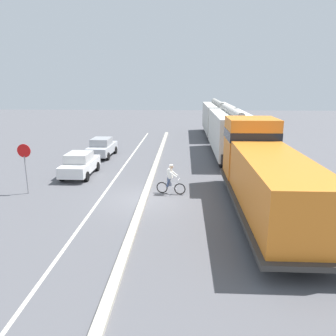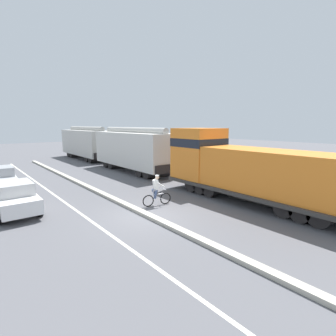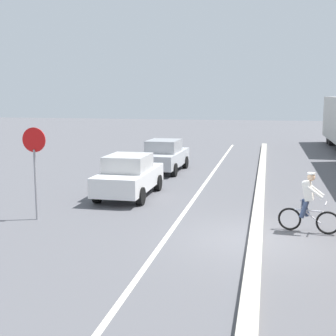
% 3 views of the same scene
% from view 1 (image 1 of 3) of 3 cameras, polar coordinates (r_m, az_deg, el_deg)
% --- Properties ---
extents(ground_plane, '(120.00, 120.00, 0.00)m').
position_cam_1_polar(ground_plane, '(17.98, -4.21, -5.47)').
color(ground_plane, '#56565B').
extents(median_curb, '(0.36, 36.00, 0.16)m').
position_cam_1_polar(median_curb, '(23.65, -2.48, -0.30)').
color(median_curb, '#B2AD9E').
rests_on(median_curb, ground).
extents(lane_stripe, '(0.14, 36.00, 0.01)m').
position_cam_1_polar(lane_stripe, '(24.00, -8.19, -0.40)').
color(lane_stripe, silver).
rests_on(lane_stripe, ground).
extents(locomotive, '(3.10, 11.61, 4.20)m').
position_cam_1_polar(locomotive, '(16.67, 16.33, -1.17)').
color(locomotive, orange).
rests_on(locomotive, ground).
extents(hopper_car_lead, '(2.90, 10.60, 4.18)m').
position_cam_1_polar(hopper_car_lead, '(28.33, 10.79, 6.07)').
color(hopper_car_lead, silver).
rests_on(hopper_car_lead, ground).
extents(hopper_car_middle, '(2.90, 10.60, 4.18)m').
position_cam_1_polar(hopper_car_middle, '(39.76, 8.54, 8.57)').
color(hopper_car_middle, beige).
rests_on(hopper_car_middle, ground).
extents(parked_car_white, '(1.85, 4.21, 1.62)m').
position_cam_1_polar(parked_car_white, '(23.00, -15.09, 0.66)').
color(parked_car_white, silver).
rests_on(parked_car_white, ground).
extents(parked_car_silver, '(1.94, 4.25, 1.62)m').
position_cam_1_polar(parked_car_silver, '(28.61, -11.41, 3.56)').
color(parked_car_silver, '#B7BABF').
rests_on(parked_car_silver, ground).
extents(cyclist, '(1.69, 0.55, 1.71)m').
position_cam_1_polar(cyclist, '(18.57, 0.45, -2.11)').
color(cyclist, black).
rests_on(cyclist, ground).
extents(stop_sign, '(0.76, 0.08, 2.88)m').
position_cam_1_polar(stop_sign, '(20.00, -23.68, 1.42)').
color(stop_sign, gray).
rests_on(stop_sign, ground).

